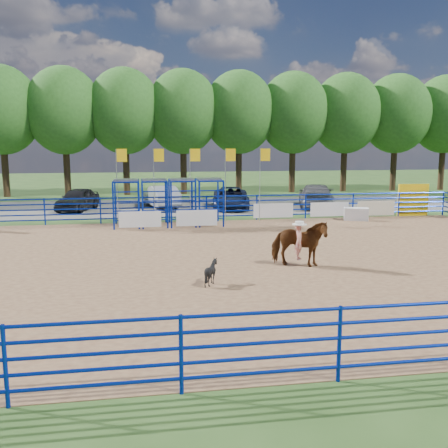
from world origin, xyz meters
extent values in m
plane|color=#3A5C24|center=(0.00, 0.00, 0.00)|extent=(120.00, 120.00, 0.00)
cube|color=#916B48|center=(0.00, 0.00, 0.01)|extent=(30.00, 20.00, 0.02)
cube|color=slate|center=(0.00, 17.00, 0.01)|extent=(40.00, 10.00, 0.01)
cube|color=white|center=(8.71, 8.86, 0.39)|extent=(1.51, 1.07, 0.73)
imported|color=#5D3012|center=(1.99, -1.27, 0.89)|extent=(2.26, 1.63, 1.74)
imported|color=#AC2518|center=(1.99, -1.27, 1.61)|extent=(0.47, 0.56, 1.32)
cylinder|color=white|center=(1.99, -1.27, 2.30)|extent=(0.54, 0.54, 0.12)
imported|color=black|center=(-1.51, -3.10, 0.43)|extent=(0.91, 0.86, 0.81)
imported|color=black|center=(-7.99, 16.18, 0.76)|extent=(2.91, 4.74, 1.51)
imported|color=#9A9DA2|center=(-2.35, 16.79, 0.79)|extent=(2.63, 4.96, 1.55)
imported|color=#141B34|center=(2.39, 15.45, 0.74)|extent=(3.23, 5.59, 1.47)
imported|color=#58585B|center=(8.43, 15.07, 0.83)|extent=(3.83, 6.09, 1.65)
cube|color=white|center=(-3.80, 7.77, 0.55)|extent=(2.20, 0.04, 0.85)
cube|color=white|center=(-0.80, 7.77, 0.55)|extent=(2.20, 0.04, 0.85)
cube|color=white|center=(4.00, 9.96, 0.55)|extent=(2.40, 0.04, 0.85)
cube|color=white|center=(7.50, 9.96, 0.55)|extent=(2.40, 0.04, 0.85)
cube|color=beige|center=(10.50, 9.96, 0.55)|extent=(2.40, 0.04, 0.90)
cube|color=yellow|center=(13.00, 10.10, 1.00)|extent=(2.00, 0.12, 2.00)
cylinder|color=#3F2B19|center=(-15.00, 26.00, 2.40)|extent=(0.56, 0.56, 4.80)
ellipsoid|color=#28591C|center=(-15.00, 26.00, 7.56)|extent=(6.40, 6.40, 7.36)
cylinder|color=#3F2B19|center=(-10.00, 26.00, 2.40)|extent=(0.56, 0.56, 4.80)
ellipsoid|color=#28591C|center=(-10.00, 26.00, 7.56)|extent=(6.40, 6.40, 7.36)
cylinder|color=#3F2B19|center=(-5.00, 26.00, 2.40)|extent=(0.56, 0.56, 4.80)
ellipsoid|color=#28591C|center=(-5.00, 26.00, 7.56)|extent=(6.40, 6.40, 7.36)
cylinder|color=#3F2B19|center=(0.00, 26.00, 2.40)|extent=(0.56, 0.56, 4.80)
ellipsoid|color=#28591C|center=(0.00, 26.00, 7.56)|extent=(6.40, 6.40, 7.36)
cylinder|color=#3F2B19|center=(5.00, 26.00, 2.40)|extent=(0.56, 0.56, 4.80)
ellipsoid|color=#28591C|center=(5.00, 26.00, 7.56)|extent=(6.40, 6.40, 7.36)
cylinder|color=#3F2B19|center=(10.00, 26.00, 2.40)|extent=(0.56, 0.56, 4.80)
ellipsoid|color=#28591C|center=(10.00, 26.00, 7.56)|extent=(6.40, 6.40, 7.36)
cylinder|color=#3F2B19|center=(15.00, 26.00, 2.40)|extent=(0.56, 0.56, 4.80)
ellipsoid|color=#28591C|center=(15.00, 26.00, 7.56)|extent=(6.40, 6.40, 7.36)
cylinder|color=#3F2B19|center=(20.00, 26.00, 2.40)|extent=(0.56, 0.56, 4.80)
ellipsoid|color=#28591C|center=(20.00, 26.00, 7.56)|extent=(6.40, 6.40, 7.36)
cylinder|color=#3F2B19|center=(25.00, 26.00, 2.40)|extent=(0.56, 0.56, 4.80)
ellipsoid|color=#28591C|center=(25.00, 26.00, 7.56)|extent=(6.40, 6.40, 7.36)
camera|label=1|loc=(-3.60, -18.49, 4.52)|focal=40.00mm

